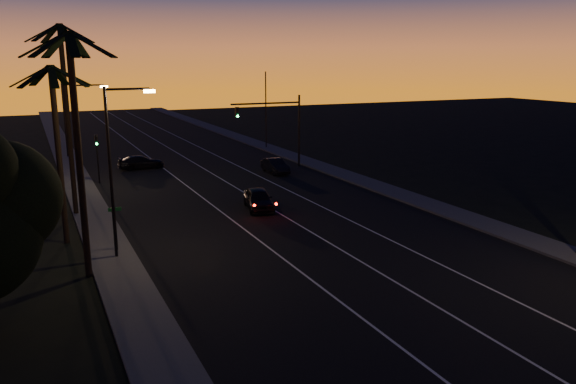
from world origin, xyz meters
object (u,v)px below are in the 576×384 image
right_car (275,166)px  cross_car (141,162)px  lead_car (259,199)px  signal_mast (277,119)px

right_car → cross_car: 13.20m
lead_car → cross_car: (-4.65, 18.88, -0.09)m
signal_mast → right_car: signal_mast is taller
lead_car → right_car: lead_car is taller
lead_car → right_car: (6.31, 11.52, -0.07)m
signal_mast → cross_car: bearing=157.0°
signal_mast → lead_car: size_ratio=1.41×
signal_mast → cross_car: 13.83m
lead_car → right_car: 13.14m
right_car → lead_car: bearing=-118.7°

